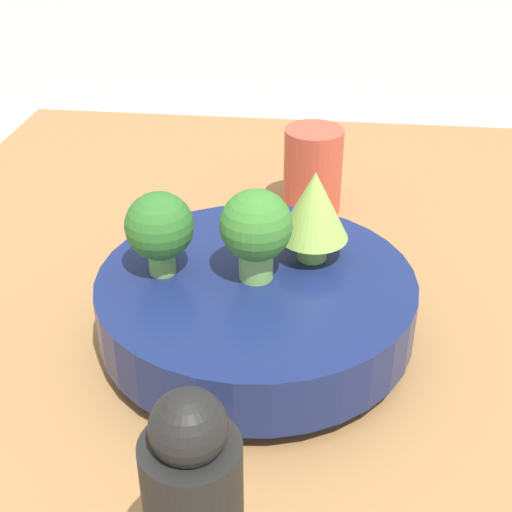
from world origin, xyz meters
TOP-DOWN VIEW (x-y plane):
  - ground_plane at (0.00, 0.00)m, footprint 6.00×6.00m
  - table at (0.00, 0.00)m, footprint 1.09×0.74m
  - bowl at (-0.01, 0.03)m, footprint 0.26×0.26m
  - broccoli_floret_front at (-0.01, -0.04)m, footprint 0.06×0.06m
  - broccoli_floret_center at (-0.01, 0.03)m, footprint 0.06×0.06m
  - romanesco_piece_far at (-0.04, 0.08)m, footprint 0.06×0.06m
  - cup at (-0.26, 0.07)m, footprint 0.07×0.07m

SIDE VIEW (x-z plane):
  - ground_plane at x=0.00m, z-range 0.00..0.00m
  - table at x=0.00m, z-range 0.00..0.05m
  - bowl at x=-0.01m, z-range 0.05..0.11m
  - cup at x=-0.26m, z-range 0.05..0.14m
  - broccoli_floret_front at x=-0.01m, z-range 0.11..0.19m
  - broccoli_floret_center at x=-0.01m, z-range 0.11..0.19m
  - romanesco_piece_far at x=-0.04m, z-range 0.12..0.20m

